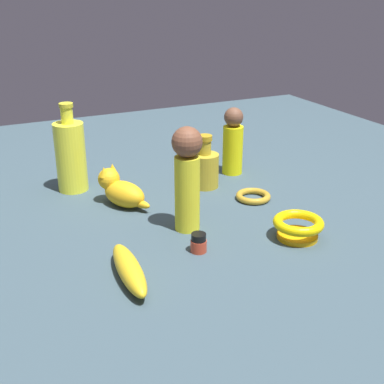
{
  "coord_description": "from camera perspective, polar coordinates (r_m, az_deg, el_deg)",
  "views": [
    {
      "loc": [
        0.5,
        1.05,
        0.53
      ],
      "look_at": [
        0.0,
        0.0,
        0.04
      ],
      "focal_mm": 48.24,
      "sensor_mm": 36.0,
      "label": 1
    }
  ],
  "objects": [
    {
      "name": "bottle_tall",
      "position": [
        1.39,
        -13.27,
        3.98
      ],
      "size": [
        0.08,
        0.08,
        0.24
      ],
      "color": "#F8F537",
      "rests_on": "ground"
    },
    {
      "name": "nail_polish_jar",
      "position": [
        1.07,
        0.73,
        -5.64
      ],
      "size": [
        0.03,
        0.03,
        0.04
      ],
      "color": "#BC3D25",
      "rests_on": "ground"
    },
    {
      "name": "person_figure_child",
      "position": [
        1.12,
        -0.54,
        1.81
      ],
      "size": [
        0.07,
        0.07,
        0.24
      ],
      "color": "yellow",
      "rests_on": "ground"
    },
    {
      "name": "bowl",
      "position": [
        1.15,
        11.65,
        -3.69
      ],
      "size": [
        0.11,
        0.11,
        0.05
      ],
      "color": "#DE9D0B",
      "rests_on": "ground"
    },
    {
      "name": "bangle",
      "position": [
        1.33,
        6.79,
        -0.47
      ],
      "size": [
        0.09,
        0.09,
        0.02
      ],
      "primitive_type": "torus",
      "color": "gold",
      "rests_on": "ground"
    },
    {
      "name": "ground",
      "position": [
        1.28,
        0.0,
        -1.73
      ],
      "size": [
        2.0,
        2.0,
        0.0
      ],
      "primitive_type": "plane",
      "color": "#384C56"
    },
    {
      "name": "cat_figurine",
      "position": [
        1.29,
        -7.91,
        0.25
      ],
      "size": [
        0.11,
        0.15,
        0.1
      ],
      "color": "yellow",
      "rests_on": "ground"
    },
    {
      "name": "banana",
      "position": [
        0.99,
        -6.97,
        -8.49
      ],
      "size": [
        0.06,
        0.2,
        0.04
      ],
      "primitive_type": "ellipsoid",
      "rotation": [
        0.0,
        0.0,
        1.49
      ],
      "color": "gold",
      "rests_on": "ground"
    },
    {
      "name": "person_figure_adult",
      "position": [
        1.48,
        4.55,
        5.56
      ],
      "size": [
        0.08,
        0.08,
        0.19
      ],
      "color": "yellow",
      "rests_on": "ground"
    },
    {
      "name": "bottle_short",
      "position": [
        1.39,
        1.41,
        2.7
      ],
      "size": [
        0.08,
        0.08,
        0.14
      ],
      "color": "gold",
      "rests_on": "ground"
    }
  ]
}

